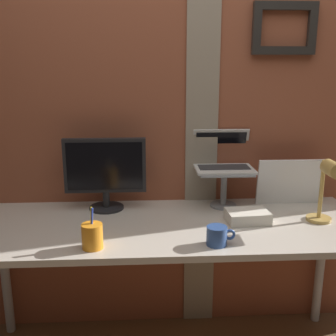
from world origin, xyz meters
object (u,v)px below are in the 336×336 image
object	(u,v)px
monitor	(105,169)
pen_cup	(92,236)
laptop	(222,157)
whiteboard_panel	(290,182)
coffee_mug	(217,236)
desk_lamp	(327,185)

from	to	relation	value
monitor	pen_cup	distance (m)	0.50
laptop	whiteboard_panel	xyz separation A→B (m)	(0.37, -0.05, -0.13)
laptop	pen_cup	world-z (taller)	laptop
monitor	coffee_mug	distance (m)	0.71
coffee_mug	desk_lamp	bearing A→B (deg)	19.37
whiteboard_panel	coffee_mug	world-z (taller)	whiteboard_panel
whiteboard_panel	monitor	bearing A→B (deg)	-178.85
desk_lamp	pen_cup	world-z (taller)	desk_lamp
monitor	coffee_mug	world-z (taller)	monitor
whiteboard_panel	coffee_mug	distance (m)	0.69
whiteboard_panel	pen_cup	distance (m)	1.12
laptop	pen_cup	xyz separation A→B (m)	(-0.64, -0.54, -0.20)
monitor	desk_lamp	distance (m)	1.09
pen_cup	desk_lamp	bearing A→B (deg)	10.17
desk_lamp	coffee_mug	xyz separation A→B (m)	(-0.55, -0.19, -0.15)
pen_cup	monitor	bearing A→B (deg)	88.09
monitor	desk_lamp	bearing A→B (deg)	-14.90
whiteboard_panel	desk_lamp	world-z (taller)	desk_lamp
monitor	whiteboard_panel	xyz separation A→B (m)	(0.99, 0.02, -0.09)
pen_cup	coffee_mug	world-z (taller)	pen_cup
monitor	whiteboard_panel	size ratio (longest dim) A/B	1.17
laptop	whiteboard_panel	distance (m)	0.39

